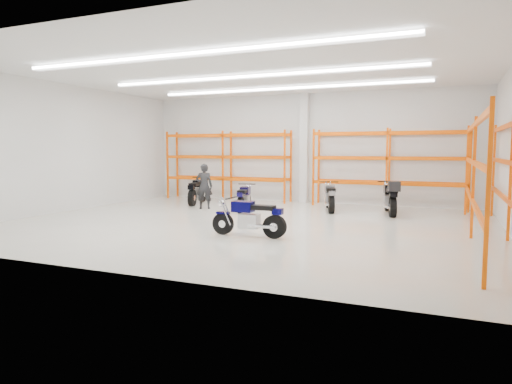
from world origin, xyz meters
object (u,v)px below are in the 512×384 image
at_px(motorcycle_back_c, 330,198).
at_px(structural_column, 304,148).
at_px(motorcycle_back_b, 244,199).
at_px(standing_man, 204,186).
at_px(motorcycle_back_d, 391,198).
at_px(motorcycle_main, 252,219).
at_px(motorcycle_back_a, 197,192).

distance_m(motorcycle_back_c, structural_column, 3.27).
xyz_separation_m(motorcycle_back_b, motorcycle_back_c, (2.83, 1.22, 0.04)).
xyz_separation_m(motorcycle_back_c, standing_man, (-4.45, -1.21, 0.36)).
bearing_deg(motorcycle_back_b, motorcycle_back_d, 11.96).
relative_size(motorcycle_back_b, motorcycle_back_d, 0.83).
xyz_separation_m(motorcycle_back_c, structural_column, (-1.64, 2.21, 1.77)).
distance_m(motorcycle_main, motorcycle_back_a, 7.33).
distance_m(motorcycle_main, motorcycle_back_b, 4.84).
xyz_separation_m(motorcycle_main, motorcycle_back_c, (0.66, 5.54, 0.02)).
relative_size(motorcycle_back_a, motorcycle_back_d, 0.93).
height_order(motorcycle_main, motorcycle_back_a, motorcycle_back_a).
relative_size(motorcycle_back_a, motorcycle_back_c, 1.06).
bearing_deg(structural_column, motorcycle_back_a, -149.90).
relative_size(motorcycle_back_a, standing_man, 1.27).
bearing_deg(standing_man, motorcycle_back_a, -73.00).
bearing_deg(motorcycle_back_d, motorcycle_main, -117.28).
height_order(motorcycle_main, standing_man, standing_man).
height_order(motorcycle_back_a, motorcycle_back_c, motorcycle_back_a).
bearing_deg(standing_man, structural_column, -152.65).
relative_size(motorcycle_back_b, standing_man, 1.14).
height_order(motorcycle_back_d, standing_man, standing_man).
relative_size(motorcycle_back_d, structural_column, 0.51).
relative_size(motorcycle_back_c, structural_column, 0.45).
xyz_separation_m(motorcycle_back_d, standing_man, (-6.56, -1.04, 0.27)).
bearing_deg(motorcycle_main, structural_column, 97.20).
height_order(motorcycle_back_c, motorcycle_back_d, motorcycle_back_d).
bearing_deg(motorcycle_back_c, structural_column, 126.48).
xyz_separation_m(motorcycle_main, motorcycle_back_b, (-2.17, 4.32, -0.02)).
distance_m(motorcycle_main, motorcycle_back_d, 6.04).
xyz_separation_m(standing_man, structural_column, (2.81, 3.42, 1.41)).
height_order(motorcycle_main, motorcycle_back_b, motorcycle_main).
xyz_separation_m(motorcycle_back_a, standing_man, (1.02, -1.20, 0.34)).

